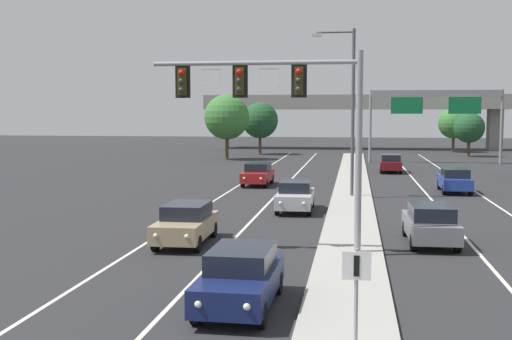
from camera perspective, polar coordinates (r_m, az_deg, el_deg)
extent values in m
cube|color=#9E9B93|center=(26.41, 8.26, -6.09)|extent=(2.40, 110.00, 0.15)
cube|color=silver|center=(33.67, 0.31, -3.75)|extent=(0.14, 100.00, 0.01)
cube|color=silver|center=(33.63, 16.40, -3.97)|extent=(0.14, 100.00, 0.01)
cube|color=silver|center=(34.30, -5.16, -3.61)|extent=(0.14, 100.00, 0.01)
cylinder|color=gray|center=(23.46, 9.00, 1.55)|extent=(0.24, 0.24, 7.20)
cylinder|color=gray|center=(23.77, -0.13, 9.38)|extent=(7.53, 0.16, 0.16)
cube|color=black|center=(23.57, 3.80, 7.82)|extent=(0.56, 0.06, 1.20)
cube|color=#38330F|center=(23.53, 3.80, 7.83)|extent=(0.32, 0.32, 1.00)
sphere|color=red|center=(23.38, 3.77, 8.63)|extent=(0.22, 0.22, 0.22)
sphere|color=#282828|center=(23.36, 3.76, 7.85)|extent=(0.22, 0.22, 0.22)
sphere|color=#282828|center=(23.35, 3.76, 7.06)|extent=(0.22, 0.22, 0.22)
cube|color=black|center=(23.85, -1.40, 7.80)|extent=(0.56, 0.06, 1.20)
cube|color=#38330F|center=(23.81, -1.42, 7.80)|extent=(0.32, 0.32, 1.00)
sphere|color=red|center=(23.66, -1.49, 8.60)|extent=(0.22, 0.22, 0.22)
sphere|color=#282828|center=(23.65, -1.49, 7.82)|extent=(0.22, 0.22, 0.22)
sphere|color=#282828|center=(23.63, -1.49, 7.05)|extent=(0.22, 0.22, 0.22)
cube|color=black|center=(24.32, -6.44, 7.72)|extent=(0.56, 0.06, 1.20)
cube|color=#38330F|center=(24.28, -6.47, 7.72)|extent=(0.32, 0.32, 1.00)
sphere|color=red|center=(24.14, -6.58, 8.50)|extent=(0.22, 0.22, 0.22)
sphere|color=#282828|center=(24.12, -6.57, 7.74)|extent=(0.22, 0.22, 0.22)
sphere|color=#282828|center=(24.11, -6.57, 6.98)|extent=(0.22, 0.22, 0.22)
cube|color=white|center=(23.64, 1.17, 8.07)|extent=(0.70, 0.04, 0.70)
cube|color=white|center=(24.01, -3.98, 8.01)|extent=(0.70, 0.04, 0.70)
cylinder|color=gray|center=(13.93, 8.78, -11.29)|extent=(0.08, 0.08, 2.20)
cube|color=white|center=(13.71, 8.83, -8.31)|extent=(0.60, 0.03, 0.60)
cube|color=black|center=(13.69, 8.83, -8.33)|extent=(0.12, 0.01, 0.44)
cylinder|color=#4C4C51|center=(39.55, 8.51, 4.99)|extent=(0.20, 0.20, 10.00)
cylinder|color=#4C4C51|center=(39.86, 6.99, 11.92)|extent=(2.20, 0.12, 0.12)
cube|color=#B7B7B2|center=(39.89, 5.37, 11.71)|extent=(0.56, 0.28, 0.20)
cube|color=#141E4C|center=(17.38, -1.39, -9.91)|extent=(1.86, 4.43, 0.70)
cube|color=black|center=(17.44, -1.26, -7.72)|extent=(1.62, 2.40, 0.56)
sphere|color=#EAE5C6|center=(15.20, -0.80, -11.91)|extent=(0.18, 0.18, 0.18)
sphere|color=#EAE5C6|center=(15.44, -5.10, -11.66)|extent=(0.18, 0.18, 0.18)
cylinder|color=black|center=(15.93, 0.46, -12.62)|extent=(0.23, 0.64, 0.64)
cylinder|color=black|center=(16.24, -5.25, -12.29)|extent=(0.23, 0.64, 0.64)
cylinder|color=black|center=(18.78, 1.92, -9.87)|extent=(0.23, 0.64, 0.64)
cylinder|color=black|center=(19.04, -2.92, -9.66)|extent=(0.23, 0.64, 0.64)
cube|color=tan|center=(25.79, -6.19, -4.99)|extent=(1.88, 4.43, 0.70)
cube|color=black|center=(25.90, -6.08, -3.54)|extent=(1.63, 2.40, 0.56)
sphere|color=#EAE5C6|center=(23.56, -6.09, -5.83)|extent=(0.18, 0.18, 0.18)
sphere|color=#EAE5C6|center=(23.86, -8.79, -5.72)|extent=(0.18, 0.18, 0.18)
cylinder|color=black|center=(24.24, -5.18, -6.48)|extent=(0.23, 0.64, 0.64)
cylinder|color=black|center=(24.64, -8.84, -6.33)|extent=(0.23, 0.64, 0.64)
cylinder|color=black|center=(27.12, -3.77, -5.23)|extent=(0.23, 0.64, 0.64)
cylinder|color=black|center=(27.48, -7.06, -5.12)|extent=(0.23, 0.64, 0.64)
cube|color=#B7B7BC|center=(34.11, 3.47, -2.52)|extent=(1.88, 4.43, 0.70)
cube|color=black|center=(34.25, 3.50, -1.42)|extent=(1.63, 2.41, 0.56)
sphere|color=#EAE5C6|center=(31.91, 4.22, -2.95)|extent=(0.18, 0.18, 0.18)
sphere|color=#EAE5C6|center=(32.00, 2.16, -2.92)|extent=(0.18, 0.18, 0.18)
cylinder|color=black|center=(32.63, 4.68, -3.49)|extent=(0.23, 0.64, 0.64)
cylinder|color=black|center=(32.74, 1.88, -3.44)|extent=(0.23, 0.64, 0.64)
cylinder|color=black|center=(35.59, 4.93, -2.78)|extent=(0.23, 0.64, 0.64)
cylinder|color=black|center=(35.70, 2.36, -2.74)|extent=(0.23, 0.64, 0.64)
cube|color=maroon|center=(46.10, 0.15, -0.53)|extent=(1.85, 4.42, 0.70)
cube|color=black|center=(46.26, 0.19, 0.27)|extent=(1.61, 2.40, 0.56)
sphere|color=#EAE5C6|center=(43.87, 0.44, -0.75)|extent=(0.18, 0.18, 0.18)
sphere|color=#EAE5C6|center=(44.06, -1.04, -0.73)|extent=(0.18, 0.18, 0.18)
cylinder|color=black|center=(44.54, 0.86, -1.18)|extent=(0.23, 0.64, 0.64)
cylinder|color=black|center=(44.81, -1.17, -1.15)|extent=(0.23, 0.64, 0.64)
cylinder|color=black|center=(47.49, 1.39, -0.79)|extent=(0.23, 0.64, 0.64)
cylinder|color=black|center=(47.74, -0.51, -0.76)|extent=(0.23, 0.64, 0.64)
cube|color=slate|center=(26.55, 15.05, -4.85)|extent=(1.90, 4.44, 0.70)
cube|color=black|center=(26.24, 15.14, -3.58)|extent=(1.64, 2.41, 0.56)
sphere|color=#EAE5C6|center=(28.61, 13.32, -4.00)|extent=(0.18, 0.18, 0.18)
sphere|color=#EAE5C6|center=(28.76, 15.61, -4.01)|extent=(0.18, 0.18, 0.18)
cylinder|color=black|center=(27.99, 12.99, -5.03)|extent=(0.23, 0.64, 0.64)
cylinder|color=black|center=(28.19, 16.24, -5.03)|extent=(0.23, 0.64, 0.64)
cylinder|color=black|center=(25.05, 13.67, -6.22)|extent=(0.23, 0.64, 0.64)
cylinder|color=black|center=(25.28, 17.29, -6.21)|extent=(0.23, 0.64, 0.64)
cube|color=navy|center=(43.98, 17.03, -1.02)|extent=(1.90, 4.44, 0.70)
cube|color=black|center=(43.71, 17.09, -0.23)|extent=(1.64, 2.41, 0.56)
sphere|color=#EAE5C6|center=(46.07, 16.00, -0.67)|extent=(0.18, 0.18, 0.18)
sphere|color=#EAE5C6|center=(46.20, 17.42, -0.69)|extent=(0.18, 0.18, 0.18)
cylinder|color=black|center=(45.41, 15.79, -1.25)|extent=(0.24, 0.65, 0.64)
cylinder|color=black|center=(45.60, 17.79, -1.28)|extent=(0.24, 0.65, 0.64)
cylinder|color=black|center=(42.45, 16.19, -1.69)|extent=(0.24, 0.65, 0.64)
cylinder|color=black|center=(42.65, 18.33, -1.72)|extent=(0.24, 0.65, 0.64)
cube|color=#5B0F14|center=(57.41, 11.74, 0.46)|extent=(1.93, 4.45, 0.70)
cube|color=black|center=(57.15, 11.76, 1.08)|extent=(1.65, 2.42, 0.56)
sphere|color=#EAE5C6|center=(59.57, 11.14, 0.69)|extent=(0.18, 0.18, 0.18)
sphere|color=#EAE5C6|center=(59.60, 12.25, 0.67)|extent=(0.18, 0.18, 0.18)
cylinder|color=black|center=(58.92, 10.92, 0.25)|extent=(0.24, 0.65, 0.64)
cylinder|color=black|center=(58.96, 12.48, 0.23)|extent=(0.24, 0.65, 0.64)
cylinder|color=black|center=(55.93, 10.95, 0.00)|extent=(0.24, 0.65, 0.64)
cylinder|color=black|center=(55.97, 12.59, -0.03)|extent=(0.24, 0.65, 0.64)
cylinder|color=gray|center=(68.30, 10.00, 3.79)|extent=(0.28, 0.28, 7.50)
cylinder|color=gray|center=(69.81, 20.75, 3.57)|extent=(0.28, 0.28, 7.50)
cube|color=gray|center=(68.77, 15.50, 6.49)|extent=(13.00, 0.36, 0.70)
cube|color=#0F6033|center=(68.27, 13.10, 5.54)|extent=(3.20, 0.08, 1.70)
cube|color=#0F6033|center=(68.94, 17.87, 5.43)|extent=(3.20, 0.08, 1.70)
cube|color=gray|center=(93.41, 8.63, 5.63)|extent=(42.40, 6.40, 1.10)
cube|color=gray|center=(90.43, 8.63, 6.29)|extent=(42.40, 0.36, 0.90)
cube|color=gray|center=(95.41, -3.03, 3.64)|extent=(1.80, 2.40, 5.65)
cube|color=gray|center=(95.36, 20.23, 3.34)|extent=(1.80, 2.40, 5.65)
cylinder|color=#4C3823|center=(71.60, -2.57, 2.00)|extent=(0.36, 0.36, 2.71)
sphere|color=#387533|center=(71.50, -2.58, 4.68)|extent=(4.96, 4.96, 4.96)
cylinder|color=#4C3823|center=(80.44, 18.16, 1.83)|extent=(0.36, 0.36, 1.98)
sphere|color=#1E4C28|center=(80.36, 18.21, 3.56)|extent=(3.62, 3.62, 3.62)
cylinder|color=#4C3823|center=(80.37, 0.35, 2.25)|extent=(0.36, 0.36, 2.45)
sphere|color=#1E4C28|center=(80.28, 0.36, 4.40)|extent=(4.48, 4.48, 4.48)
cylinder|color=#4C3823|center=(88.98, 16.93, 2.22)|extent=(0.36, 0.36, 2.19)
sphere|color=#387533|center=(88.90, 16.97, 3.95)|extent=(4.00, 4.00, 4.00)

